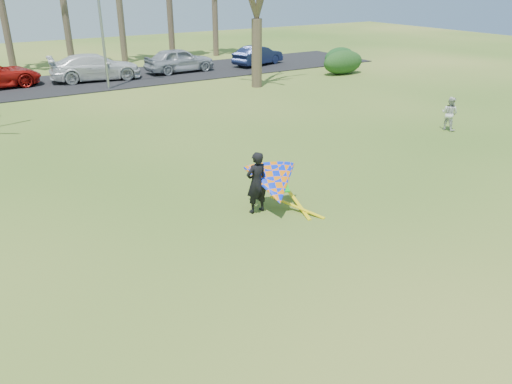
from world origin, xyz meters
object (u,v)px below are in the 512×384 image
car_3 (95,67)px  kite_flyer (272,184)px  pedestrian_a (449,114)px  streetlight (102,11)px  car_5 (258,55)px  car_4 (179,60)px

car_3 → kite_flyer: 22.42m
pedestrian_a → kite_flyer: 11.58m
streetlight → kite_flyer: (-1.17, -19.29, -3.61)m
car_3 → car_5: car_3 is taller
streetlight → car_4: size_ratio=1.65×
car_5 → kite_flyer: 25.56m
pedestrian_a → kite_flyer: (-11.22, -2.85, 0.12)m
car_4 → streetlight: bearing=114.5°
streetlight → kite_flyer: 19.66m
streetlight → car_3: size_ratio=1.41×
car_3 → pedestrian_a: size_ratio=3.85×
car_5 → pedestrian_a: size_ratio=2.91×
car_3 → car_4: size_ratio=1.17×
streetlight → car_3: 4.74m
streetlight → pedestrian_a: size_ratio=5.42×
car_4 → kite_flyer: size_ratio=2.03×
streetlight → kite_flyer: bearing=-93.5°
car_5 → kite_flyer: bearing=131.5°
kite_flyer → car_5: bearing=58.8°
streetlight → car_5: streetlight is taller
pedestrian_a → kite_flyer: kite_flyer is taller
kite_flyer → streetlight: bearing=86.5°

